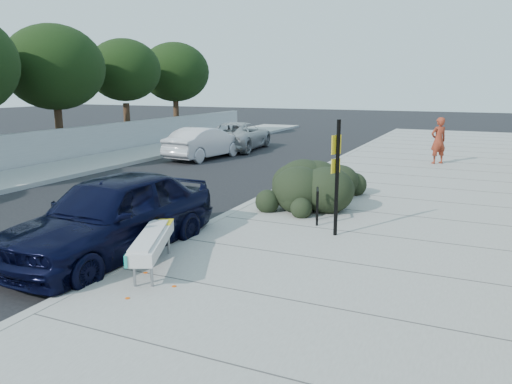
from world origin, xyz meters
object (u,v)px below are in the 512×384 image
at_px(sign_post, 337,171).
at_px(pedestrian, 438,141).
at_px(wagon_silver, 205,143).
at_px(bike_rack, 317,202).
at_px(sedan_navy, 112,215).
at_px(bench, 152,242).
at_px(suv_silver, 239,136).

xyz_separation_m(sign_post, pedestrian, (1.15, 11.75, -0.48)).
relative_size(sign_post, pedestrian, 1.31).
bearing_deg(wagon_silver, pedestrian, -161.88).
height_order(bike_rack, sedan_navy, sedan_navy).
bearing_deg(bench, bike_rack, 42.69).
height_order(sign_post, suv_silver, sign_post).
height_order(sign_post, wagon_silver, sign_post).
height_order(wagon_silver, pedestrian, pedestrian).
bearing_deg(wagon_silver, sedan_navy, 120.06).
bearing_deg(pedestrian, suv_silver, -50.46).
height_order(bench, sedan_navy, sedan_navy).
distance_m(bench, sign_post, 4.27).
bearing_deg(bench, sedan_navy, 132.13).
distance_m(bench, pedestrian, 15.56).
distance_m(suv_silver, pedestrian, 10.42).
height_order(suv_silver, pedestrian, pedestrian).
bearing_deg(sedan_navy, sign_post, 38.54).
xyz_separation_m(bench, bike_rack, (1.77, 4.19, -0.01)).
bearing_deg(bench, suv_silver, 86.99).
relative_size(bike_rack, wagon_silver, 0.19).
bearing_deg(pedestrian, bike_rack, 40.24).
xyz_separation_m(bike_rack, sedan_navy, (-3.16, -3.58, 0.20)).
distance_m(sign_post, suv_silver, 16.37).
relative_size(bike_rack, pedestrian, 0.43).
xyz_separation_m(bench, wagon_silver, (-6.60, 13.27, 0.07)).
bearing_deg(wagon_silver, bench, 124.18).
distance_m(bike_rack, sign_post, 1.41).
height_order(bench, bike_rack, bike_rack).
bearing_deg(bench, sign_post, 29.83).
xyz_separation_m(sign_post, sedan_navy, (-3.83, -2.78, -0.75)).
distance_m(sign_post, sedan_navy, 4.79).
xyz_separation_m(sedan_navy, suv_silver, (-5.27, 16.36, -0.12)).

